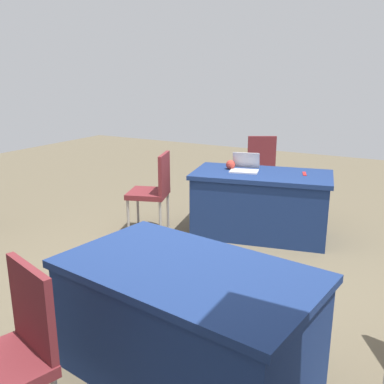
{
  "coord_description": "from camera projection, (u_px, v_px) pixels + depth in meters",
  "views": [
    {
      "loc": [
        -1.72,
        2.98,
        1.86
      ],
      "look_at": [
        -0.02,
        -0.06,
        0.9
      ],
      "focal_mm": 40.58,
      "sensor_mm": 36.0,
      "label": 1
    }
  ],
  "objects": [
    {
      "name": "scissors_red",
      "position": [
        304.0,
        174.0,
        4.9
      ],
      "size": [
        0.09,
        0.18,
        0.01
      ],
      "primitive_type": "cube",
      "rotation": [
        0.0,
        0.0,
        1.89
      ],
      "color": "red",
      "rests_on": "table_foreground"
    },
    {
      "name": "table_foreground",
      "position": [
        261.0,
        204.0,
        5.06
      ],
      "size": [
        1.7,
        1.12,
        0.75
      ],
      "rotation": [
        0.0,
        0.0,
        0.22
      ],
      "color": "navy",
      "rests_on": "ground"
    },
    {
      "name": "chair_aisle",
      "position": [
        10.0,
        351.0,
        2.08
      ],
      "size": [
        0.55,
        0.55,
        0.98
      ],
      "rotation": [
        0.0,
        0.0,
        -0.3
      ],
      "color": "#9E9993",
      "rests_on": "ground"
    },
    {
      "name": "table_mid_left",
      "position": [
        187.0,
        323.0,
        2.66
      ],
      "size": [
        1.66,
        1.11,
        0.75
      ],
      "rotation": [
        0.0,
        0.0,
        -0.13
      ],
      "color": "navy",
      "rests_on": "ground"
    },
    {
      "name": "laptop_silver",
      "position": [
        245.0,
        168.0,
        5.04
      ],
      "size": [
        0.38,
        0.36,
        0.21
      ],
      "rotation": [
        0.0,
        0.0,
        0.24
      ],
      "color": "silver",
      "rests_on": "table_foreground"
    },
    {
      "name": "yarn_ball",
      "position": [
        231.0,
        165.0,
        5.13
      ],
      "size": [
        0.11,
        0.11,
        0.11
      ],
      "primitive_type": "sphere",
      "color": "#B2382D",
      "rests_on": "table_foreground"
    },
    {
      "name": "ground_plane",
      "position": [
        187.0,
        292.0,
        3.81
      ],
      "size": [
        14.4,
        14.4,
        0.0
      ],
      "primitive_type": "plane",
      "color": "brown"
    },
    {
      "name": "chair_tucked_right",
      "position": [
        154.0,
        188.0,
        5.04
      ],
      "size": [
        0.56,
        0.56,
        0.97
      ],
      "rotation": [
        0.0,
        0.0,
        -1.24
      ],
      "color": "#9E9993",
      "rests_on": "ground"
    },
    {
      "name": "chair_near_front",
      "position": [
        260.0,
        162.0,
        6.59
      ],
      "size": [
        0.6,
        0.6,
        0.95
      ],
      "rotation": [
        0.0,
        0.0,
        3.65
      ],
      "color": "#9E9993",
      "rests_on": "ground"
    }
  ]
}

